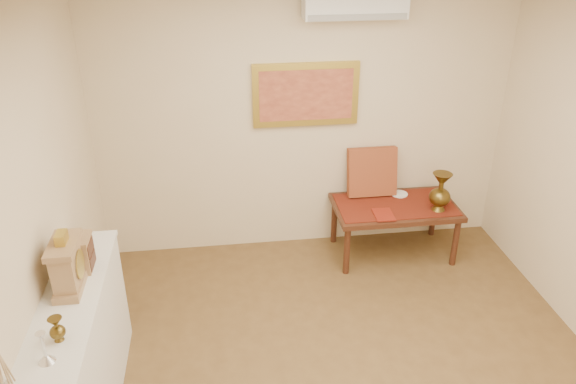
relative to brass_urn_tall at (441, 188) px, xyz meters
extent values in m
plane|color=silver|center=(-1.23, -1.72, 1.91)|extent=(4.50, 4.50, 0.00)
cube|color=beige|center=(-1.23, 0.53, 0.56)|extent=(4.00, 0.02, 2.70)
cube|color=beige|center=(-3.23, -1.72, 0.56)|extent=(0.02, 4.50, 2.70)
cube|color=maroon|center=(-0.38, 0.16, -0.24)|extent=(1.14, 0.59, 0.01)
cylinder|color=white|center=(-0.27, 0.36, -0.23)|extent=(0.17, 0.17, 0.01)
cube|color=maroon|center=(-0.55, -0.04, -0.23)|extent=(0.19, 0.26, 0.01)
cube|color=maroon|center=(-0.56, 0.41, 0.01)|extent=(0.49, 0.20, 0.50)
cube|color=silver|center=(-3.05, -1.72, -0.31)|extent=(0.35, 2.00, 0.95)
cube|color=silver|center=(-3.05, -1.72, 0.18)|extent=(0.37, 2.02, 0.03)
cube|color=#9F7A52|center=(-3.06, -1.42, 0.22)|extent=(0.16, 0.36, 0.05)
cube|color=#9F7A52|center=(-3.06, -1.42, 0.37)|extent=(0.14, 0.30, 0.25)
cylinder|color=beige|center=(-2.98, -1.42, 0.37)|extent=(0.01, 0.17, 0.17)
cylinder|color=gold|center=(-2.98, -1.42, 0.37)|extent=(0.01, 0.19, 0.19)
cube|color=#9F7A52|center=(-3.06, -1.42, 0.51)|extent=(0.17, 0.34, 0.04)
cube|color=gold|center=(-3.06, -1.42, 0.57)|extent=(0.06, 0.11, 0.07)
cube|color=#9F7A52|center=(-3.03, -1.20, 0.30)|extent=(0.15, 0.20, 0.22)
cube|color=#442114|center=(-2.95, -1.20, 0.25)|extent=(0.01, 0.17, 0.09)
cube|color=#442114|center=(-2.95, -1.20, 0.35)|extent=(0.01, 0.17, 0.09)
cube|color=#9F7A52|center=(-3.03, -1.20, 0.42)|extent=(0.16, 0.21, 0.02)
cube|color=#442114|center=(-0.38, 0.16, -0.26)|extent=(1.20, 0.70, 0.05)
cylinder|color=#442114|center=(-0.92, -0.13, -0.54)|extent=(0.06, 0.06, 0.50)
cylinder|color=#442114|center=(0.16, -0.13, -0.54)|extent=(0.06, 0.06, 0.50)
cylinder|color=#442114|center=(-0.92, 0.45, -0.54)|extent=(0.06, 0.06, 0.50)
cylinder|color=#442114|center=(0.16, 0.45, -0.54)|extent=(0.06, 0.06, 0.50)
cube|color=gold|center=(-1.23, 0.50, 0.81)|extent=(1.00, 0.05, 0.60)
cube|color=#BF6142|center=(-1.23, 0.47, 0.81)|extent=(0.88, 0.01, 0.48)
cube|color=white|center=(-0.83, 0.40, 1.66)|extent=(0.90, 0.24, 0.30)
cube|color=gray|center=(-0.83, 0.28, 1.54)|extent=(0.86, 0.02, 0.05)
camera|label=1|loc=(-2.08, -4.51, 2.37)|focal=35.00mm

